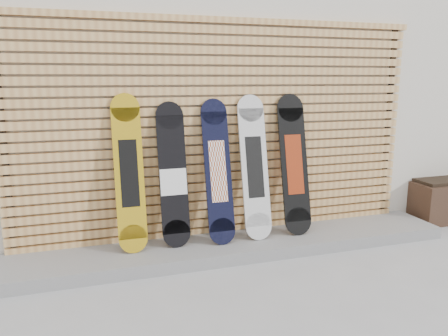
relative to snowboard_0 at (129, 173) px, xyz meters
The scene contains 9 objects.
ground 1.61m from the snowboard_0, 35.37° to the right, with size 80.00×80.00×0.00m, color #98989B.
building 3.29m from the snowboard_0, 59.28° to the left, with size 12.00×5.00×3.60m, color beige.
concrete_step 1.25m from the snowboard_0, ahead, with size 4.60×0.70×0.12m, color gray.
slat_wall 1.04m from the snowboard_0, 10.73° to the left, with size 4.26×0.08×2.29m.
snowboard_0 is the anchor object (origin of this frame).
snowboard_1 0.42m from the snowboard_0, ahead, with size 0.27×0.30×1.38m.
snowboard_2 0.85m from the snowboard_0, ahead, with size 0.26×0.37×1.40m.
snowboard_3 1.24m from the snowboard_0, ahead, with size 0.28×0.36×1.44m.
snowboard_4 1.68m from the snowboard_0, ahead, with size 0.29×0.36×1.44m.
Camera 1 is at (-1.47, -3.24, 1.72)m, focal length 35.00 mm.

